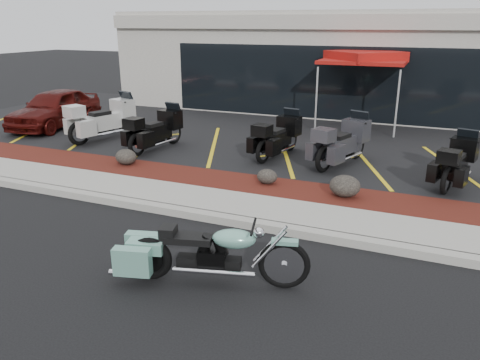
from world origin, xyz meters
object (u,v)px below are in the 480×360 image
at_px(hero_cruiser, 284,258).
at_px(touring_white, 127,113).
at_px(parked_car, 55,108).
at_px(traffic_cone, 294,128).
at_px(popup_canopy, 365,58).

relative_size(hero_cruiser, touring_white, 1.15).
bearing_deg(hero_cruiser, parked_car, 132.47).
distance_m(touring_white, traffic_cone, 5.33).
height_order(touring_white, traffic_cone, touring_white).
relative_size(hero_cruiser, parked_car, 0.73).
relative_size(hero_cruiser, traffic_cone, 5.90).
relative_size(parked_car, traffic_cone, 8.10).
height_order(traffic_cone, popup_canopy, popup_canopy).
height_order(touring_white, popup_canopy, popup_canopy).
height_order(hero_cruiser, popup_canopy, popup_canopy).
distance_m(touring_white, popup_canopy, 8.04).
xyz_separation_m(touring_white, popup_canopy, (6.65, 4.21, 1.60)).
bearing_deg(traffic_cone, touring_white, -157.87).
bearing_deg(parked_car, hero_cruiser, -39.30).
xyz_separation_m(touring_white, traffic_cone, (4.92, 2.00, -0.46)).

